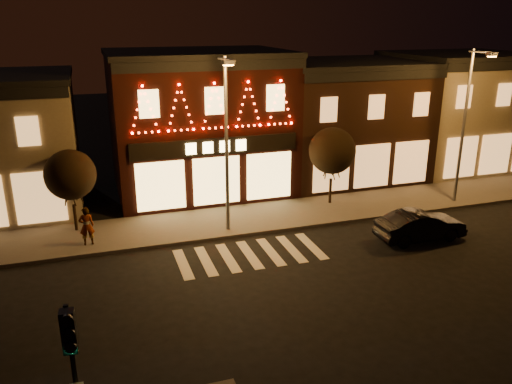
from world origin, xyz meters
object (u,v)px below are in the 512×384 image
traffic_signal_near (73,360)px  streetlamp_mid (227,133)px  pedestrian (87,226)px  dark_sedan (420,226)px

traffic_signal_near → streetlamp_mid: size_ratio=0.51×
traffic_signal_near → pedestrian: traffic_signal_near is taller
dark_sedan → pedestrian: 15.53m
dark_sedan → pedestrian: bearing=75.2°
traffic_signal_near → dark_sedan: size_ratio=0.99×
traffic_signal_near → pedestrian: size_ratio=2.34×
streetlamp_mid → traffic_signal_near: bearing=-128.6°
traffic_signal_near → streetlamp_mid: (6.80, 12.59, 1.87)m
dark_sedan → streetlamp_mid: bearing=67.7°
traffic_signal_near → dark_sedan: 17.95m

